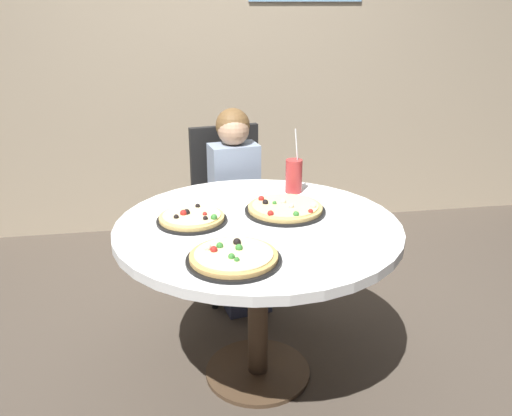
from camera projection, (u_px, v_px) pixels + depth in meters
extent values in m
plane|color=#4C4238|center=(258.00, 373.00, 2.52)|extent=(8.00, 8.00, 0.00)
cube|color=tan|center=(212.00, 26.00, 3.73)|extent=(5.20, 0.12, 2.90)
cylinder|color=white|center=(258.00, 228.00, 2.26)|extent=(1.19, 1.19, 0.04)
cylinder|color=#4C3826|center=(258.00, 304.00, 2.39)|extent=(0.09, 0.09, 0.69)
cylinder|color=#4C3826|center=(258.00, 371.00, 2.52)|extent=(0.48, 0.48, 0.02)
cube|color=black|center=(234.00, 222.00, 3.10)|extent=(0.46, 0.46, 0.04)
cube|color=black|center=(225.00, 170.00, 3.17)|extent=(0.40, 0.11, 0.52)
cylinder|color=black|center=(214.00, 275.00, 2.98)|extent=(0.04, 0.04, 0.41)
cylinder|color=black|center=(272.00, 266.00, 3.08)|extent=(0.04, 0.04, 0.41)
cylinder|color=black|center=(200.00, 250.00, 3.28)|extent=(0.04, 0.04, 0.41)
cylinder|color=black|center=(253.00, 242.00, 3.38)|extent=(0.04, 0.04, 0.41)
cube|color=#3F4766|center=(243.00, 266.00, 3.03)|extent=(0.29, 0.36, 0.45)
cube|color=#8C9EB7|center=(234.00, 183.00, 3.00)|extent=(0.28, 0.20, 0.44)
sphere|color=tan|center=(233.00, 130.00, 2.89)|extent=(0.17, 0.17, 0.17)
sphere|color=brown|center=(232.00, 125.00, 2.90)|extent=(0.18, 0.18, 0.18)
cylinder|color=black|center=(285.00, 211.00, 2.37)|extent=(0.35, 0.35, 0.01)
cylinder|color=#D8B266|center=(285.00, 208.00, 2.36)|extent=(0.32, 0.32, 0.02)
cylinder|color=beige|center=(285.00, 205.00, 2.36)|extent=(0.29, 0.29, 0.01)
sphere|color=#B2231E|center=(261.00, 199.00, 2.42)|extent=(0.03, 0.03, 0.03)
sphere|color=#387F33|center=(274.00, 203.00, 2.37)|extent=(0.02, 0.02, 0.02)
sphere|color=#B2231E|center=(311.00, 211.00, 2.28)|extent=(0.02, 0.02, 0.02)
sphere|color=#B2231E|center=(271.00, 213.00, 2.25)|extent=(0.03, 0.03, 0.03)
sphere|color=beige|center=(283.00, 201.00, 2.38)|extent=(0.02, 0.02, 0.02)
sphere|color=beige|center=(291.00, 206.00, 2.33)|extent=(0.02, 0.02, 0.02)
sphere|color=black|center=(265.00, 202.00, 2.37)|extent=(0.03, 0.03, 0.03)
sphere|color=beige|center=(313.00, 206.00, 2.33)|extent=(0.03, 0.03, 0.03)
sphere|color=#387F33|center=(296.00, 214.00, 2.24)|extent=(0.03, 0.03, 0.03)
cylinder|color=black|center=(234.00, 260.00, 1.92)|extent=(0.34, 0.34, 0.01)
cylinder|color=tan|center=(234.00, 256.00, 1.92)|extent=(0.31, 0.31, 0.02)
cylinder|color=beige|center=(234.00, 254.00, 1.91)|extent=(0.28, 0.28, 0.01)
sphere|color=#387F33|center=(220.00, 246.00, 1.95)|extent=(0.03, 0.03, 0.03)
sphere|color=#B2231E|center=(214.00, 250.00, 1.92)|extent=(0.03, 0.03, 0.03)
sphere|color=#387F33|center=(232.00, 257.00, 1.87)|extent=(0.02, 0.02, 0.02)
sphere|color=beige|center=(208.00, 248.00, 1.94)|extent=(0.03, 0.03, 0.03)
sphere|color=#387F33|center=(239.00, 248.00, 1.94)|extent=(0.03, 0.03, 0.03)
sphere|color=#387F33|center=(237.00, 260.00, 1.85)|extent=(0.02, 0.02, 0.02)
sphere|color=black|center=(237.00, 242.00, 1.98)|extent=(0.03, 0.03, 0.03)
cylinder|color=black|center=(192.00, 220.00, 2.26)|extent=(0.29, 0.29, 0.01)
cylinder|color=#D8B266|center=(192.00, 217.00, 2.26)|extent=(0.27, 0.27, 0.02)
cylinder|color=beige|center=(192.00, 215.00, 2.26)|extent=(0.24, 0.24, 0.01)
sphere|color=black|center=(205.00, 218.00, 2.21)|extent=(0.02, 0.02, 0.02)
sphere|color=#B2231E|center=(183.00, 213.00, 2.25)|extent=(0.03, 0.03, 0.03)
sphere|color=#B2231E|center=(205.00, 214.00, 2.25)|extent=(0.02, 0.02, 0.02)
sphere|color=black|center=(176.00, 217.00, 2.22)|extent=(0.02, 0.02, 0.02)
sphere|color=black|center=(198.00, 206.00, 2.33)|extent=(0.02, 0.02, 0.02)
sphere|color=#387F33|center=(214.00, 217.00, 2.21)|extent=(0.03, 0.03, 0.03)
sphere|color=black|center=(186.00, 212.00, 2.26)|extent=(0.03, 0.03, 0.03)
cylinder|color=#B73333|center=(294.00, 176.00, 2.59)|extent=(0.08, 0.08, 0.16)
cylinder|color=white|center=(297.00, 152.00, 2.55)|extent=(0.03, 0.02, 0.22)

